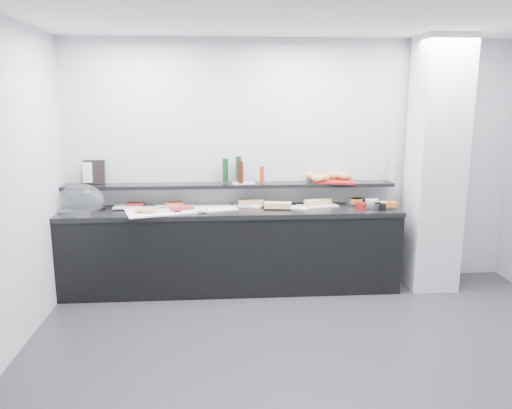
{
  "coord_description": "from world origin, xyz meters",
  "views": [
    {
      "loc": [
        -0.81,
        -3.52,
        2.05
      ],
      "look_at": [
        -0.45,
        1.45,
        1.0
      ],
      "focal_mm": 35.0,
      "sensor_mm": 36.0,
      "label": 1
    }
  ],
  "objects": [
    {
      "name": "linen_runner",
      "position": [
        -1.24,
        1.73,
        0.91
      ],
      "size": [
        1.24,
        0.84,
        0.01
      ],
      "primitive_type": "cube",
      "rotation": [
        0.0,
        0.0,
        0.3
      ],
      "color": "white",
      "rests_on": "counter_top"
    },
    {
      "name": "ground",
      "position": [
        0.0,
        0.0,
        0.0
      ],
      "size": [
        5.0,
        5.0,
        0.0
      ],
      "primitive_type": "plane",
      "color": "#2D2D30",
      "rests_on": "ground"
    },
    {
      "name": "sandwich_plate_mid",
      "position": [
        -0.05,
        1.71,
        0.91
      ],
      "size": [
        0.4,
        0.26,
        0.01
      ],
      "primitive_type": "cube",
      "rotation": [
        0.0,
        0.0,
        -0.3
      ],
      "color": "white",
      "rests_on": "counter_top"
    },
    {
      "name": "ceiling",
      "position": [
        0.0,
        0.0,
        2.7
      ],
      "size": [
        5.0,
        5.0,
        0.0
      ],
      "primitive_type": "plane",
      "color": "white",
      "rests_on": "back_wall"
    },
    {
      "name": "shaker_pepper",
      "position": [
        -0.38,
        1.86,
        1.2
      ],
      "size": [
        0.04,
        0.04,
        0.07
      ],
      "primitive_type": "cylinder",
      "rotation": [
        0.0,
        0.0,
        0.1
      ],
      "color": "white",
      "rests_on": "condiment_tray"
    },
    {
      "name": "bowl_glass_salmon",
      "position": [
        0.8,
        1.56,
        0.94
      ],
      "size": [
        0.18,
        0.18,
        0.07
      ],
      "primitive_type": "cylinder",
      "rotation": [
        0.0,
        0.0,
        -0.1
      ],
      "color": "white",
      "rests_on": "counter_top"
    },
    {
      "name": "tongs_left",
      "position": [
        -0.44,
        1.77,
        0.92
      ],
      "size": [
        0.14,
        0.09,
        0.01
      ],
      "primitive_type": "cylinder",
      "rotation": [
        0.0,
        1.57,
        0.52
      ],
      "color": "silver",
      "rests_on": "sandwich_plate_left"
    },
    {
      "name": "bowl_red_jam",
      "position": [
        0.69,
        1.59,
        0.94
      ],
      "size": [
        0.12,
        0.12,
        0.07
      ],
      "primitive_type": "cylinder",
      "rotation": [
        0.0,
        0.0,
        0.03
      ],
      "color": "maroon",
      "rests_on": "counter_top"
    },
    {
      "name": "framed_print",
      "position": [
        -2.17,
        1.95,
        1.28
      ],
      "size": [
        0.23,
        0.07,
        0.26
      ],
      "primitive_type": "cube",
      "rotation": [
        -0.21,
        0.0,
        0.0
      ],
      "color": "black",
      "rests_on": "wall_shelf"
    },
    {
      "name": "print_art",
      "position": [
        -2.2,
        1.94,
        1.28
      ],
      "size": [
        0.19,
        0.1,
        0.22
      ],
      "primitive_type": "cube",
      "rotation": [
        -0.21,
        0.0,
        0.26
      ],
      "color": "#C4A68D",
      "rests_on": "framed_print"
    },
    {
      "name": "bottle_green_a",
      "position": [
        -0.75,
        1.91,
        1.29
      ],
      "size": [
        0.08,
        0.08,
        0.26
      ],
      "primitive_type": "cylinder",
      "rotation": [
        0.0,
        0.0,
        -0.36
      ],
      "color": "#0F391A",
      "rests_on": "condiment_tray"
    },
    {
      "name": "bowl_glass_cream",
      "position": [
        0.88,
        1.82,
        0.94
      ],
      "size": [
        0.19,
        0.19,
        0.07
      ],
      "primitive_type": "cylinder",
      "rotation": [
        0.0,
        0.0,
        -0.06
      ],
      "color": "white",
      "rests_on": "counter_top"
    },
    {
      "name": "wall_shelf",
      "position": [
        -0.7,
        1.88,
        1.13
      ],
      "size": [
        3.6,
        0.25,
        0.04
      ],
      "primitive_type": "cube",
      "color": "black",
      "rests_on": "back_wall"
    },
    {
      "name": "sandwich_food_right",
      "position": [
        0.26,
        1.8,
        0.94
      ],
      "size": [
        0.32,
        0.23,
        0.06
      ],
      "primitive_type": "cube",
      "rotation": [
        0.0,
        0.0,
        0.43
      ],
      "color": "tan",
      "rests_on": "sandwich_plate_right"
    },
    {
      "name": "tongs_mid",
      "position": [
        -0.14,
        1.63,
        0.92
      ],
      "size": [
        0.16,
        0.02,
        0.01
      ],
      "primitive_type": "cylinder",
      "rotation": [
        0.0,
        1.57,
        0.07
      ],
      "color": "#AFB2B6",
      "rests_on": "sandwich_plate_mid"
    },
    {
      "name": "fill_glass_salmon",
      "position": [
        0.95,
        1.62,
        0.95
      ],
      "size": [
        0.15,
        0.15,
        0.05
      ],
      "primitive_type": "cylinder",
      "rotation": [
        0.0,
        0.0,
        -0.38
      ],
      "color": "orange",
      "rests_on": "bowl_glass_salmon"
    },
    {
      "name": "bottle_hot",
      "position": [
        -0.36,
        1.84,
        1.25
      ],
      "size": [
        0.05,
        0.05,
        0.18
      ],
      "primitive_type": "cylinder",
      "rotation": [
        0.0,
        0.0,
        0.24
      ],
      "color": "red",
      "rests_on": "condiment_tray"
    },
    {
      "name": "bowl_black_jam",
      "position": [
        0.75,
        1.83,
        0.94
      ],
      "size": [
        0.14,
        0.14,
        0.07
      ],
      "primitive_type": "cylinder",
      "rotation": [
        0.0,
        0.0,
        0.15
      ],
      "color": "black",
      "rests_on": "counter_top"
    },
    {
      "name": "platter_meat_a",
      "position": [
        -1.8,
        1.81,
        0.92
      ],
      "size": [
        0.31,
        0.21,
        0.01
      ],
      "primitive_type": "cube",
      "rotation": [
        0.0,
        0.0,
        0.01
      ],
      "color": "silver",
      "rests_on": "linen_runner"
    },
    {
      "name": "sandwich_food_left",
      "position": [
        -0.48,
        1.83,
        0.94
      ],
      "size": [
        0.29,
        0.15,
        0.06
      ],
      "primitive_type": "cube",
      "rotation": [
        0.0,
        0.0,
        -0.16
      ],
      "color": "tan",
      "rests_on": "sandwich_plate_left"
    },
    {
      "name": "platter_meat_b",
      "position": [
        -1.08,
        1.6,
        0.92
      ],
      "size": [
        0.28,
        0.21,
        0.01
      ],
      "primitive_type": "cube",
      "rotation": [
        0.0,
        0.0,
        -0.16
      ],
      "color": "white",
      "rests_on": "linen_runner"
    },
    {
      "name": "condiment_tray",
      "position": [
        -0.56,
        1.85,
        1.16
      ],
      "size": [
        0.25,
        0.17,
        0.01
      ],
      "primitive_type": "cube",
      "rotation": [
        0.0,
        0.0,
        0.11
      ],
      "color": "silver",
      "rests_on": "wall_shelf"
    },
    {
      "name": "carafe",
      "position": [
        1.09,
        1.88,
        1.3
      ],
      "size": [
        0.11,
        0.11,
        0.3
      ],
      "primitive_type": "cylinder",
      "rotation": [
        0.0,
        0.0,
        -0.18
      ],
      "color": "white",
      "rests_on": "wall_shelf"
    },
    {
      "name": "food_salmon",
      "position": [
        -1.32,
        1.86,
        0.94
      ],
      "size": [
        0.23,
        0.19,
        0.02
      ],
      "primitive_type": "cube",
      "rotation": [
        0.0,
        0.0,
        0.4
      ],
      "color": "#D2552B",
      "rests_on": "platter_salmon"
    },
    {
      "name": "bread_roll_ne",
      "position": [
        0.54,
        1.98,
        1.21
      ],
      "size": [
        0.15,
        0.12,
        0.08
      ],
      "primitive_type": "ellipsoid",
      "rotation": [
        0.0,
        0.0,
        -0.3
      ],
      "color": "tan",
      "rests_on": "bread_tray"
    },
    {
      "name": "fill_glass_fruit",
      "position": [
        0.69,
        1.8,
        0.95
      ],
      "size": [
        0.16,
        0.16,
        0.05
      ],
      "primitive_type": "cylinder",
      "rotation": [
        0.0,
        0.0,
        -0.37
      ],
      "color": "orange",
      "rests_on": "bowl_glass_fruit"
    },
    {
      "name": "sandwich_plate_right",
      "position": [
        0.29,
        1.77,
        0.91
      ],
      "size": [
        0.39,
        0.24,
        0.01
      ],
      "primitive_type": "cube",
      "rotation": [
        0.0,
        0.0,
        0.26
      ],
      "color": "white",
      "rests_on": "counter_top"
    },
    {
      "name": "platter_salmon",
      "position": [
        -1.36,
        1.8,
        0.92
      ],
      "size": [
        0.34,
        0.28,
        0.01
      ],
      "primitive_type": "cube",
      "rotation": [
        0.0,
        0.0,
        0.39
      ],
      "color": "silver",
      "rests_on": "linen_runner"
    },
    {
      "name": "bread_roll_mide",
      "position": [
        0.59,
        1.92,
        1.21
      ],
      "size": [
        0.17,
        0.12,
        0.08
      ],
      "primitive_type": "ellipsoid",
      "rotation": [
        0.0,
        0.0,
        0.18
      ],
      "color": "#B78246",
      "rests_on": "bread_tray"
    },
    {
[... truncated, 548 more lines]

